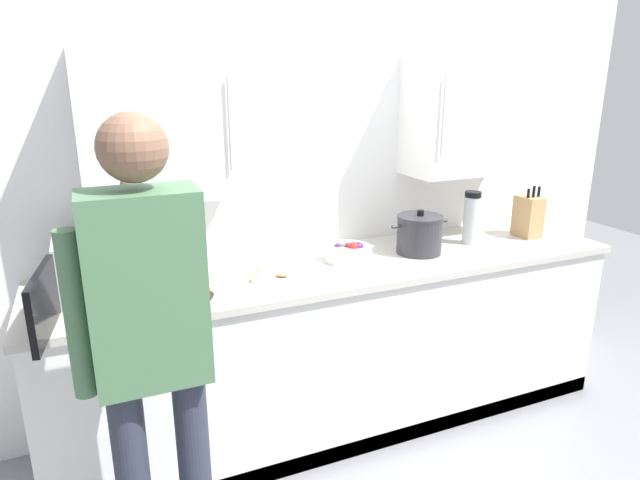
{
  "coord_description": "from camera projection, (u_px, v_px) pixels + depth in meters",
  "views": [
    {
      "loc": [
        -1.14,
        -1.56,
        1.82
      ],
      "look_at": [
        -0.15,
        0.75,
        1.06
      ],
      "focal_mm": 30.72,
      "sensor_mm": 36.0,
      "label": 1
    }
  ],
  "objects": [
    {
      "name": "person_figure",
      "position": [
        150.0,
        339.0,
        1.7
      ],
      "size": [
        0.44,
        0.6,
        1.73
      ],
      "color": "#282D3D",
      "rests_on": "ground_plane"
    },
    {
      "name": "knife_block",
      "position": [
        528.0,
        216.0,
        3.19
      ],
      "size": [
        0.11,
        0.15,
        0.31
      ],
      "color": "tan",
      "rests_on": "counter_unit"
    },
    {
      "name": "microwave_oven",
      "position": [
        118.0,
        263.0,
        2.37
      ],
      "size": [
        0.62,
        0.74,
        0.26
      ],
      "color": "#B7BABF",
      "rests_on": "counter_unit"
    },
    {
      "name": "stock_pot",
      "position": [
        419.0,
        234.0,
        2.9
      ],
      "size": [
        0.34,
        0.24,
        0.23
      ],
      "color": "#2D2D33",
      "rests_on": "counter_unit"
    },
    {
      "name": "wooden_spoon",
      "position": [
        270.0,
        274.0,
        2.58
      ],
      "size": [
        0.2,
        0.19,
        0.02
      ],
      "color": "#A37547",
      "rests_on": "counter_unit"
    },
    {
      "name": "fruit_bowl",
      "position": [
        348.0,
        252.0,
        2.8
      ],
      "size": [
        0.25,
        0.25,
        0.1
      ],
      "color": "white",
      "rests_on": "counter_unit"
    },
    {
      "name": "thermos_flask",
      "position": [
        471.0,
        218.0,
        3.05
      ],
      "size": [
        0.09,
        0.09,
        0.3
      ],
      "color": "#B7BABF",
      "rests_on": "counter_unit"
    },
    {
      "name": "counter_unit",
      "position": [
        342.0,
        344.0,
        2.91
      ],
      "size": [
        2.97,
        0.69,
        0.91
      ],
      "color": "white",
      "rests_on": "ground_plane"
    },
    {
      "name": "back_wall_tiled",
      "position": [
        317.0,
        161.0,
        2.94
      ],
      "size": [
        4.13,
        0.44,
        2.63
      ],
      "color": "white",
      "rests_on": "ground_plane"
    }
  ]
}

